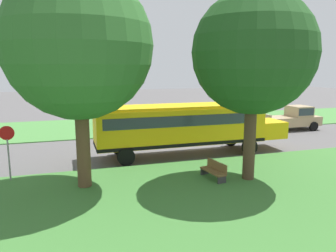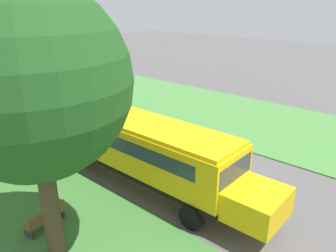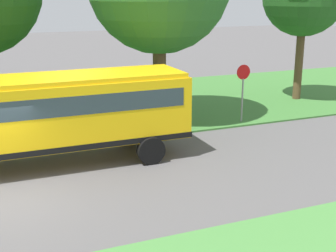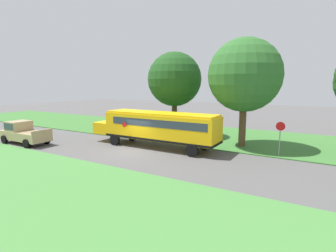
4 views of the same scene
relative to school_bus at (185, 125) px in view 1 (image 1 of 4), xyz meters
The scene contains 9 objects.
ground_plane 3.28m from the school_bus, 27.08° to the right, with size 120.00×120.00×0.00m, color #565454.
grass_verge 7.96m from the school_bus, behind, with size 12.00×80.00×0.08m, color #3D7533.
grass_far_side 11.58m from the school_bus, ahead, with size 10.00×80.00×0.07m, color #47843D.
school_bus is the anchor object (origin of this frame).
pickup_truck 13.04m from the school_bus, 67.10° to the right, with size 2.28×5.40×2.10m.
oak_tree_beside_bus 6.86m from the school_bus, 166.40° to the right, with size 5.71×5.71×8.98m.
oak_tree_roadside_mid 8.74m from the school_bus, 122.22° to the left, with size 6.40×6.40×9.58m.
stop_sign 10.02m from the school_bus, 102.91° to the left, with size 0.08×0.68×2.74m.
park_bench 5.14m from the school_bus, behind, with size 1.66×0.75×0.92m.
Camera 1 is at (-21.27, 8.21, 5.44)m, focal length 35.00 mm.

